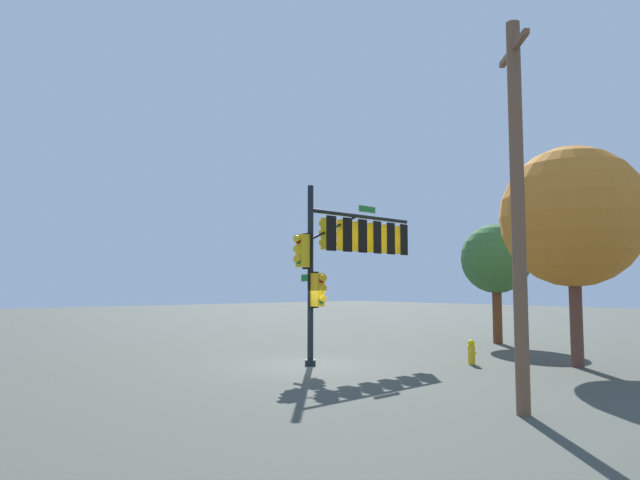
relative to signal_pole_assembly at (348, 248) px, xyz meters
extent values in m
plane|color=#43473E|center=(-1.80, -0.09, -4.03)|extent=(120.00, 120.00, 0.00)
cylinder|color=black|center=(-1.80, -0.09, -0.99)|extent=(0.20, 0.20, 6.07)
cylinder|color=black|center=(-1.80, -0.09, -3.93)|extent=(0.36, 0.36, 0.20)
cylinder|color=black|center=(0.81, 0.06, 1.20)|extent=(5.22, 0.43, 0.14)
cylinder|color=black|center=(-0.63, -0.02, 0.70)|extent=(2.38, 0.21, 1.07)
cube|color=#E6B60D|center=(-1.00, -0.04, 0.45)|extent=(0.33, 0.37, 1.10)
cube|color=black|center=(-0.99, -0.24, 0.45)|extent=(0.44, 0.05, 1.22)
sphere|color=maroon|center=(-1.00, 0.16, 0.79)|extent=(0.22, 0.22, 0.22)
cylinder|color=#E6B60D|center=(-1.00, 0.22, 0.84)|extent=(0.24, 0.15, 0.23)
sphere|color=#FFFC14|center=(-1.00, 0.16, 0.45)|extent=(0.22, 0.22, 0.22)
cylinder|color=#E6B60D|center=(-1.00, 0.22, 0.50)|extent=(0.24, 0.15, 0.23)
sphere|color=#0B621E|center=(-1.00, 0.16, 0.11)|extent=(0.22, 0.22, 0.22)
cylinder|color=#E6B60D|center=(-1.00, 0.22, 0.16)|extent=(0.24, 0.15, 0.23)
cube|color=#E2B80E|center=(-0.20, 0.00, 0.45)|extent=(0.34, 0.38, 1.10)
cube|color=black|center=(-0.19, -0.20, 0.45)|extent=(0.44, 0.06, 1.22)
sphere|color=maroon|center=(-0.21, 0.20, 0.79)|extent=(0.22, 0.22, 0.22)
cylinder|color=#E2B80E|center=(-0.21, 0.26, 0.84)|extent=(0.24, 0.15, 0.23)
sphere|color=#FFFC14|center=(-0.21, 0.20, 0.45)|extent=(0.22, 0.22, 0.22)
cylinder|color=#E2B80E|center=(-0.21, 0.26, 0.50)|extent=(0.24, 0.15, 0.23)
sphere|color=#0B621E|center=(-0.21, 0.20, 0.11)|extent=(0.22, 0.22, 0.22)
cylinder|color=#E2B80E|center=(-0.21, 0.26, 0.16)|extent=(0.24, 0.15, 0.23)
cube|color=yellow|center=(0.61, 0.05, 0.45)|extent=(0.33, 0.37, 1.10)
cube|color=black|center=(0.61, -0.15, 0.45)|extent=(0.44, 0.05, 1.22)
sphere|color=maroon|center=(0.60, 0.25, 0.79)|extent=(0.22, 0.22, 0.22)
cylinder|color=yellow|center=(0.60, 0.31, 0.84)|extent=(0.24, 0.15, 0.23)
sphere|color=#FFFC14|center=(0.60, 0.25, 0.45)|extent=(0.22, 0.22, 0.22)
cylinder|color=yellow|center=(0.60, 0.31, 0.50)|extent=(0.24, 0.15, 0.23)
sphere|color=#0B621E|center=(0.60, 0.25, 0.11)|extent=(0.22, 0.22, 0.22)
cylinder|color=yellow|center=(0.60, 0.31, 0.16)|extent=(0.24, 0.15, 0.23)
cube|color=#E0B90D|center=(1.41, 0.09, 0.45)|extent=(0.35, 0.39, 1.10)
cube|color=black|center=(1.43, -0.10, 0.45)|extent=(0.44, 0.08, 1.22)
sphere|color=maroon|center=(1.39, 0.29, 0.79)|extent=(0.22, 0.22, 0.22)
cylinder|color=#E0B90D|center=(1.38, 0.35, 0.84)|extent=(0.24, 0.16, 0.23)
sphere|color=#FFFC14|center=(1.39, 0.29, 0.45)|extent=(0.22, 0.22, 0.22)
cylinder|color=#E0B90D|center=(1.38, 0.35, 0.50)|extent=(0.24, 0.16, 0.23)
sphere|color=#0B621E|center=(1.39, 0.29, 0.11)|extent=(0.22, 0.22, 0.22)
cylinder|color=#E0B90D|center=(1.38, 0.35, 0.16)|extent=(0.24, 0.16, 0.23)
cube|color=yellow|center=(2.21, 0.14, 0.45)|extent=(0.34, 0.38, 1.10)
cube|color=black|center=(2.22, -0.06, 0.45)|extent=(0.44, 0.07, 1.22)
sphere|color=maroon|center=(2.20, 0.34, 0.79)|extent=(0.22, 0.22, 0.22)
cylinder|color=yellow|center=(2.20, 0.40, 0.84)|extent=(0.24, 0.15, 0.23)
sphere|color=#FFFC14|center=(2.20, 0.34, 0.45)|extent=(0.22, 0.22, 0.22)
cylinder|color=yellow|center=(2.20, 0.40, 0.50)|extent=(0.24, 0.15, 0.23)
sphere|color=#0B621E|center=(2.20, 0.34, 0.11)|extent=(0.22, 0.22, 0.22)
cylinder|color=yellow|center=(2.20, 0.40, 0.16)|extent=(0.24, 0.15, 0.23)
cube|color=gold|center=(3.01, 0.18, 0.45)|extent=(0.35, 0.38, 1.10)
cube|color=black|center=(3.03, -0.02, 0.45)|extent=(0.44, 0.08, 1.22)
sphere|color=maroon|center=(3.00, 0.38, 0.79)|extent=(0.22, 0.22, 0.22)
cylinder|color=gold|center=(2.99, 0.44, 0.84)|extent=(0.24, 0.16, 0.23)
sphere|color=#FFFC14|center=(3.00, 0.38, 0.45)|extent=(0.22, 0.22, 0.22)
cylinder|color=gold|center=(2.99, 0.44, 0.50)|extent=(0.24, 0.16, 0.23)
sphere|color=#0B621E|center=(3.00, 0.38, 0.11)|extent=(0.22, 0.22, 0.22)
cylinder|color=gold|center=(2.99, 0.44, 0.16)|extent=(0.24, 0.16, 0.23)
cube|color=yellow|center=(-2.15, -0.10, -0.20)|extent=(0.38, 0.34, 1.10)
cube|color=black|center=(-1.95, -0.09, -0.20)|extent=(0.06, 0.44, 1.22)
sphere|color=maroon|center=(-2.35, -0.12, 0.14)|extent=(0.22, 0.22, 0.22)
cylinder|color=yellow|center=(-2.41, -0.12, 0.19)|extent=(0.15, 0.24, 0.23)
sphere|color=#FFFC14|center=(-2.35, -0.12, -0.20)|extent=(0.22, 0.22, 0.22)
cylinder|color=yellow|center=(-2.41, -0.12, -0.15)|extent=(0.15, 0.24, 0.23)
sphere|color=#0B621E|center=(-2.35, -0.12, -0.54)|extent=(0.22, 0.22, 0.22)
cylinder|color=yellow|center=(-2.41, -0.12, -0.49)|extent=(0.15, 0.24, 0.23)
cube|color=gold|center=(-1.78, -0.43, -1.50)|extent=(0.34, 0.38, 1.10)
cube|color=black|center=(-1.79, -0.23, -1.50)|extent=(0.44, 0.06, 1.22)
sphere|color=maroon|center=(-1.77, -0.63, -1.16)|extent=(0.22, 0.22, 0.22)
cylinder|color=gold|center=(-1.76, -0.69, -1.11)|extent=(0.24, 0.15, 0.23)
sphere|color=#FFFC14|center=(-1.77, -0.63, -1.50)|extent=(0.22, 0.22, 0.22)
cylinder|color=gold|center=(-1.76, -0.69, -1.45)|extent=(0.24, 0.15, 0.23)
sphere|color=#0B621E|center=(-1.77, -0.63, -1.84)|extent=(0.22, 0.22, 0.22)
cylinder|color=gold|center=(-1.76, -0.69, -1.79)|extent=(0.24, 0.15, 0.23)
cube|color=white|center=(1.07, 0.08, 1.50)|extent=(0.94, 0.07, 0.26)
cube|color=#1A7A30|center=(1.07, 0.08, 1.50)|extent=(0.90, 0.08, 0.22)
cube|color=white|center=(-1.80, -0.09, -1.10)|extent=(0.07, 0.94, 0.26)
cube|color=#14732A|center=(-1.80, -0.09, -1.10)|extent=(0.08, 0.90, 0.22)
cylinder|color=brown|center=(-3.02, -8.54, 0.15)|extent=(0.29, 0.29, 8.36)
cube|color=brown|center=(-3.02, -8.54, 3.73)|extent=(1.30, 1.41, 0.12)
cylinder|color=gold|center=(2.58, -3.36, -3.71)|extent=(0.24, 0.24, 0.65)
sphere|color=#E9C601|center=(2.58, -3.36, -3.31)|extent=(0.22, 0.22, 0.22)
cylinder|color=yellow|center=(2.73, -3.36, -3.67)|extent=(0.12, 0.10, 0.10)
cylinder|color=brown|center=(9.49, 0.02, -2.75)|extent=(0.43, 0.43, 2.56)
sphere|color=#366932|center=(9.49, 0.02, -0.10)|extent=(3.23, 3.23, 3.23)
cylinder|color=brown|center=(4.72, -5.98, -2.55)|extent=(0.40, 0.40, 2.97)
sphere|color=orange|center=(4.72, -5.98, 0.94)|extent=(4.71, 4.71, 4.71)
camera|label=1|loc=(-13.91, -14.94, -1.38)|focal=31.89mm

